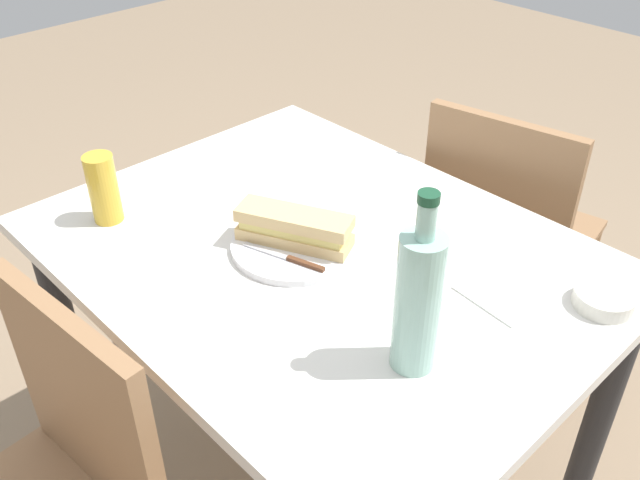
# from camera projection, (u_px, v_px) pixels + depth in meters

# --- Properties ---
(ground_plane) EXTENTS (8.00, 8.00, 0.00)m
(ground_plane) POSITION_uv_depth(u_px,v_px,m) (320.00, 480.00, 1.81)
(ground_plane) COLOR #8C755B
(dining_table) EXTENTS (1.12, 0.85, 0.74)m
(dining_table) POSITION_uv_depth(u_px,v_px,m) (320.00, 292.00, 1.45)
(dining_table) COLOR silver
(dining_table) RESTS_ON ground
(chair_near) EXTENTS (0.47, 0.47, 0.88)m
(chair_near) POSITION_uv_depth(u_px,v_px,m) (502.00, 235.00, 1.84)
(chair_near) COLOR #936B47
(chair_near) RESTS_ON ground
(plate_near) EXTENTS (0.26, 0.26, 0.01)m
(plate_near) POSITION_uv_depth(u_px,v_px,m) (295.00, 245.00, 1.38)
(plate_near) COLOR white
(plate_near) RESTS_ON dining_table
(baguette_sandwich_near) EXTENTS (0.24, 0.16, 0.07)m
(baguette_sandwich_near) POSITION_uv_depth(u_px,v_px,m) (294.00, 228.00, 1.35)
(baguette_sandwich_near) COLOR #DBB77A
(baguette_sandwich_near) RESTS_ON plate_near
(knife_near) EXTENTS (0.18, 0.06, 0.01)m
(knife_near) POSITION_uv_depth(u_px,v_px,m) (288.00, 258.00, 1.32)
(knife_near) COLOR silver
(knife_near) RESTS_ON plate_near
(water_bottle) EXTENTS (0.07, 0.07, 0.32)m
(water_bottle) POSITION_uv_depth(u_px,v_px,m) (418.00, 300.00, 1.05)
(water_bottle) COLOR #99C6B7
(water_bottle) RESTS_ON dining_table
(beer_glass) EXTENTS (0.06, 0.06, 0.15)m
(beer_glass) POSITION_uv_depth(u_px,v_px,m) (103.00, 189.00, 1.43)
(beer_glass) COLOR gold
(beer_glass) RESTS_ON dining_table
(olive_bowl) EXTENTS (0.11, 0.11, 0.03)m
(olive_bowl) POSITION_uv_depth(u_px,v_px,m) (604.00, 299.00, 1.23)
(olive_bowl) COLOR silver
(olive_bowl) RESTS_ON dining_table
(paper_napkin) EXTENTS (0.15, 0.15, 0.00)m
(paper_napkin) POSITION_uv_depth(u_px,v_px,m) (506.00, 292.00, 1.27)
(paper_napkin) COLOR white
(paper_napkin) RESTS_ON dining_table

